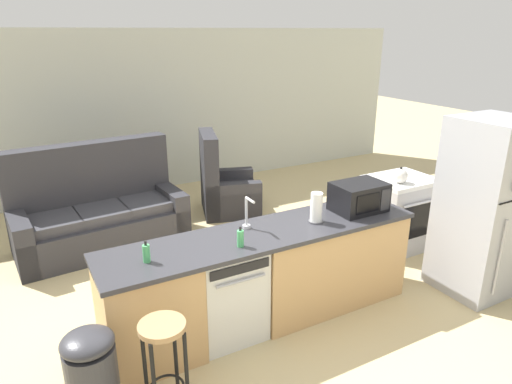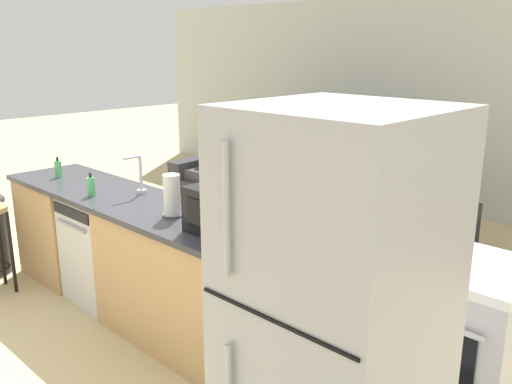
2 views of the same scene
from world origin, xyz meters
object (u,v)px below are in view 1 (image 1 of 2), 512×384
Objects in this scene: stove_range at (398,213)px; armchair at (223,189)px; trash_bin at (93,379)px; kettle at (400,176)px; paper_towel_roll at (316,208)px; bar_stool at (164,350)px; dish_soap_bottle at (146,253)px; soap_bottle at (240,238)px; refrigerator at (484,208)px; microwave at (359,197)px; couch at (98,215)px; dishwasher at (225,291)px.

armchair is (-1.39, 2.09, -0.10)m from stove_range.
kettle is at bearing 14.16° from trash_bin.
bar_stool is at bearing -160.28° from paper_towel_roll.
stove_range is 3.19× the size of paper_towel_roll.
paper_towel_roll is 1.60× the size of dish_soap_bottle.
stove_range is 5.11× the size of soap_bottle.
refrigerator is (-0.00, -1.10, 0.45)m from stove_range.
refrigerator is 3.59× the size of microwave.
armchair is at bearing 118.90° from kettle.
bar_stool is at bearing -16.75° from trash_bin.
soap_bottle is 3.08m from armchair.
couch is (-3.22, 2.95, -0.50)m from refrigerator.
kettle is 2.61m from armchair.
bar_stool is at bearing -178.58° from refrigerator.
soap_bottle is at bearing -171.99° from paper_towel_roll.
dish_soap_bottle is (-1.58, -0.01, -0.07)m from paper_towel_roll.
trash_bin is at bearing -167.76° from paper_towel_roll.
refrigerator reaches higher than bar_stool.
refrigerator reaches higher than paper_towel_roll.
paper_towel_roll is at bearing -160.90° from stove_range.
bar_stool is at bearing -149.96° from soap_bottle.
soap_bottle is 0.24× the size of trash_bin.
paper_towel_roll reaches higher than dishwasher.
soap_bottle is at bearing 30.04° from bar_stool.
dish_soap_bottle is at bearing 171.62° from soap_bottle.
dish_soap_bottle reaches higher than dishwasher.
couch is at bearing 122.15° from paper_towel_roll.
dish_soap_bottle is at bearing 171.20° from refrigerator.
stove_range is at bearing 37.16° from kettle.
stove_range is at bearing 10.28° from dish_soap_bottle.
paper_towel_roll is at bearing 163.05° from refrigerator.
kettle is 3.69m from couch.
armchair is (1.83, 0.24, -0.04)m from couch.
couch is at bearing -172.56° from armchair.
armchair is at bearing 83.70° from paper_towel_roll.
paper_towel_roll reaches higher than soap_bottle.
dishwasher is 4.77× the size of soap_bottle.
trash_bin is at bearing -169.44° from microwave.
refrigerator is 1.50× the size of armchair.
armchair is (1.96, 3.28, -0.19)m from bar_stool.
armchair reaches higher than paper_towel_roll.
couch is at bearing 105.23° from soap_bottle.
dish_soap_bottle reaches higher than stove_range.
couch is 1.84m from armchair.
microwave is 3.23m from couch.
paper_towel_roll is (-1.69, -0.58, 0.59)m from stove_range.
refrigerator is 3.52m from armchair.
armchair is at bearing 95.08° from microwave.
refrigerator is 1.29m from microwave.
couch reaches higher than kettle.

